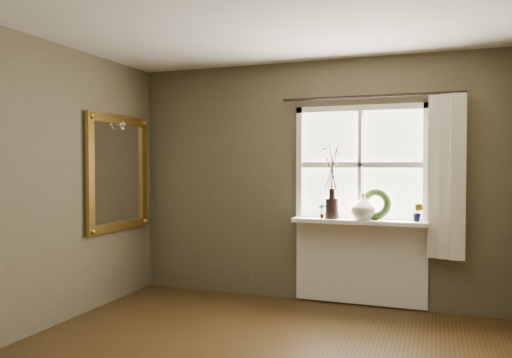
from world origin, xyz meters
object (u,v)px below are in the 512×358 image
object	(u,v)px
dark_jug	(332,208)
gilt_mirror	(118,173)
cream_vase	(363,207)
wreath	(376,208)

from	to	relation	value
dark_jug	gilt_mirror	xyz separation A→B (m)	(-2.24, -0.56, 0.37)
cream_vase	gilt_mirror	xyz separation A→B (m)	(-2.56, -0.56, 0.34)
dark_jug	gilt_mirror	distance (m)	2.34
dark_jug	wreath	size ratio (longest dim) A/B	0.66
gilt_mirror	dark_jug	bearing A→B (deg)	13.96
dark_jug	cream_vase	xyz separation A→B (m)	(0.32, 0.00, 0.03)
dark_jug	cream_vase	world-z (taller)	cream_vase
dark_jug	wreath	world-z (taller)	wreath
dark_jug	cream_vase	size ratio (longest dim) A/B	0.80
gilt_mirror	wreath	bearing A→B (deg)	12.55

